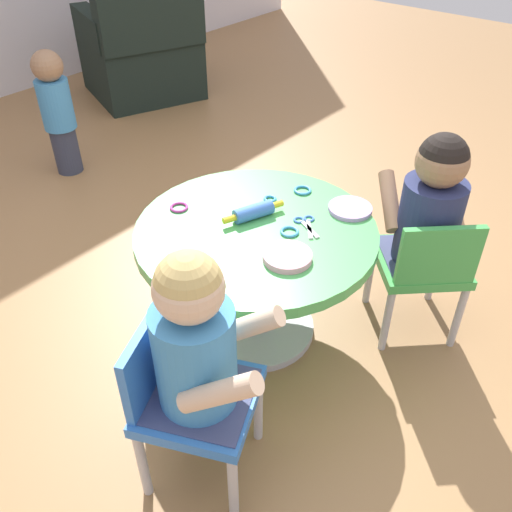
# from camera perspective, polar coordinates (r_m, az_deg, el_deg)

# --- Properties ---
(ground_plane) EXTENTS (10.00, 10.00, 0.00)m
(ground_plane) POSITION_cam_1_polar(r_m,az_deg,el_deg) (2.13, 0.00, -7.58)
(ground_plane) COLOR #9E7247
(craft_table) EXTENTS (0.82, 0.82, 0.47)m
(craft_table) POSITION_cam_1_polar(r_m,az_deg,el_deg) (1.90, 0.00, -0.14)
(craft_table) COLOR silver
(craft_table) RESTS_ON ground
(child_chair_left) EXTENTS (0.40, 0.40, 0.54)m
(child_chair_left) POSITION_cam_1_polar(r_m,az_deg,el_deg) (1.54, -7.14, -14.18)
(child_chair_left) COLOR #B7B7BC
(child_chair_left) RESTS_ON ground
(seated_child_left) EXTENTS (0.39, 0.43, 0.51)m
(seated_child_left) POSITION_cam_1_polar(r_m,az_deg,el_deg) (1.36, -6.29, -8.63)
(seated_child_left) COLOR #3F4772
(seated_child_left) RESTS_ON ground
(child_chair_right) EXTENTS (0.42, 0.42, 0.54)m
(child_chair_right) POSITION_cam_1_polar(r_m,az_deg,el_deg) (2.02, 16.94, -0.98)
(child_chair_right) COLOR #B7B7BC
(child_chair_right) RESTS_ON ground
(seated_child_right) EXTENTS (0.44, 0.43, 0.51)m
(seated_child_right) POSITION_cam_1_polar(r_m,az_deg,el_deg) (1.93, 17.78, 5.04)
(seated_child_right) COLOR #3F4772
(seated_child_right) RESTS_ON ground
(armchair_dark) EXTENTS (0.91, 0.92, 0.85)m
(armchair_dark) POSITION_cam_1_polar(r_m,az_deg,el_deg) (4.18, -11.72, 20.03)
(armchair_dark) COLOR black
(armchair_dark) RESTS_ON ground
(toddler_standing) EXTENTS (0.17, 0.17, 0.67)m
(toddler_standing) POSITION_cam_1_polar(r_m,az_deg,el_deg) (3.18, -19.96, 14.08)
(toddler_standing) COLOR #33384C
(toddler_standing) RESTS_ON ground
(rolling_pin) EXTENTS (0.22, 0.10, 0.05)m
(rolling_pin) POSITION_cam_1_polar(r_m,az_deg,el_deg) (1.87, -0.26, 4.61)
(rolling_pin) COLOR #3F72CC
(rolling_pin) RESTS_ON craft_table
(craft_scissors) EXTENTS (0.12, 0.14, 0.01)m
(craft_scissors) POSITION_cam_1_polar(r_m,az_deg,el_deg) (1.85, 5.25, 3.37)
(craft_scissors) COLOR silver
(craft_scissors) RESTS_ON craft_table
(playdough_blob_0) EXTENTS (0.15, 0.15, 0.02)m
(playdough_blob_0) POSITION_cam_1_polar(r_m,az_deg,el_deg) (1.94, 9.75, 4.88)
(playdough_blob_0) COLOR #CC99E5
(playdough_blob_0) RESTS_ON craft_table
(playdough_blob_1) EXTENTS (0.15, 0.15, 0.02)m
(playdough_blob_1) POSITION_cam_1_polar(r_m,az_deg,el_deg) (1.69, 3.28, -0.06)
(playdough_blob_1) COLOR pink
(playdough_blob_1) RESTS_ON craft_table
(cookie_cutter_0) EXTENTS (0.07, 0.07, 0.01)m
(cookie_cutter_0) POSITION_cam_1_polar(r_m,az_deg,el_deg) (1.95, -8.00, 5.04)
(cookie_cutter_0) COLOR #D83FA5
(cookie_cutter_0) RESTS_ON craft_table
(cookie_cutter_1) EXTENTS (0.05, 0.05, 0.01)m
(cookie_cutter_1) POSITION_cam_1_polar(r_m,az_deg,el_deg) (1.98, 1.47, 5.95)
(cookie_cutter_1) COLOR #3F99D8
(cookie_cutter_1) RESTS_ON craft_table
(cookie_cutter_2) EXTENTS (0.06, 0.06, 0.01)m
(cookie_cutter_2) POSITION_cam_1_polar(r_m,az_deg,el_deg) (1.81, 3.51, 2.54)
(cookie_cutter_2) COLOR #3F99D8
(cookie_cutter_2) RESTS_ON craft_table
(cookie_cutter_3) EXTENTS (0.07, 0.07, 0.01)m
(cookie_cutter_3) POSITION_cam_1_polar(r_m,az_deg,el_deg) (2.03, 4.86, 6.82)
(cookie_cutter_3) COLOR #3F99D8
(cookie_cutter_3) RESTS_ON craft_table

